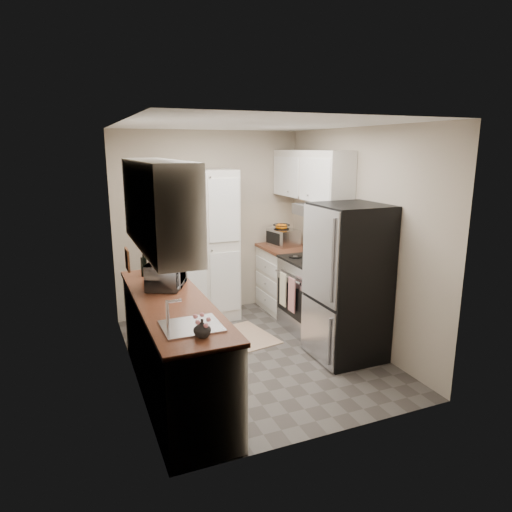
{
  "coord_description": "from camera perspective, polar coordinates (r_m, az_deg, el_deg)",
  "views": [
    {
      "loc": [
        -1.8,
        -4.39,
        2.28
      ],
      "look_at": [
        0.09,
        0.15,
        1.1
      ],
      "focal_mm": 32.0,
      "sensor_mm": 36.0,
      "label": 1
    }
  ],
  "objects": [
    {
      "name": "base_cabinet_left",
      "position": [
        4.44,
        -10.28,
        -11.22
      ],
      "size": [
        0.6,
        2.3,
        0.88
      ],
      "primitive_type": "cube",
      "color": "silver",
      "rests_on": "ground"
    },
    {
      "name": "room_shell",
      "position": [
        4.77,
        -0.5,
        5.62
      ],
      "size": [
        2.64,
        3.24,
        2.52
      ],
      "color": "beige",
      "rests_on": "ground"
    },
    {
      "name": "countertop_right",
      "position": [
        6.39,
        3.83,
        0.98
      ],
      "size": [
        0.63,
        0.83,
        0.04
      ],
      "primitive_type": "cube",
      "color": "brown",
      "rests_on": "base_cabinet_right"
    },
    {
      "name": "ground",
      "position": [
        5.26,
        -0.32,
        -12.18
      ],
      "size": [
        3.2,
        3.2,
        0.0
      ],
      "primitive_type": "plane",
      "color": "#56514C",
      "rests_on": "ground"
    },
    {
      "name": "wine_bottle",
      "position": [
        5.04,
        -13.86,
        -1.02
      ],
      "size": [
        0.07,
        0.07,
        0.26
      ],
      "primitive_type": "cylinder",
      "color": "black",
      "rests_on": "countertop_left"
    },
    {
      "name": "microwave",
      "position": [
        4.6,
        -11.13,
        -2.24
      ],
      "size": [
        0.49,
        0.57,
        0.26
      ],
      "primitive_type": "imported",
      "rotation": [
        0.0,
        0.0,
        1.14
      ],
      "color": "#BBBCC0",
      "rests_on": "countertop_left"
    },
    {
      "name": "flower_vase",
      "position": [
        3.39,
        -6.75,
        -8.96
      ],
      "size": [
        0.13,
        0.13,
        0.14
      ],
      "primitive_type": "imported",
      "rotation": [
        0.0,
        0.0,
        -0.0
      ],
      "color": "beige",
      "rests_on": "countertop_left"
    },
    {
      "name": "kitchen_mat",
      "position": [
        5.72,
        -1.06,
        -9.92
      ],
      "size": [
        0.65,
        0.9,
        0.01
      ],
      "primitive_type": "cube",
      "rotation": [
        0.0,
        0.0,
        0.18
      ],
      "color": "#D3AC8B",
      "rests_on": "ground"
    },
    {
      "name": "base_cabinet_right",
      "position": [
        6.5,
        3.77,
        -2.98
      ],
      "size": [
        0.6,
        0.8,
        0.88
      ],
      "primitive_type": "cube",
      "color": "silver",
      "rests_on": "ground"
    },
    {
      "name": "cutting_board",
      "position": [
        5.15,
        -11.45,
        -0.53
      ],
      "size": [
        0.07,
        0.22,
        0.28
      ],
      "primitive_type": "cube",
      "rotation": [
        0.0,
        0.0,
        0.23
      ],
      "color": "#3F9049",
      "rests_on": "countertop_left"
    },
    {
      "name": "countertop_left",
      "position": [
        4.27,
        -10.53,
        -5.59
      ],
      "size": [
        0.63,
        2.33,
        0.04
      ],
      "primitive_type": "cube",
      "color": "brown",
      "rests_on": "base_cabinet_left"
    },
    {
      "name": "refrigerator",
      "position": [
        5.04,
        11.43,
        -3.27
      ],
      "size": [
        0.7,
        0.72,
        1.7
      ],
      "primitive_type": "cube",
      "color": "#B7B7BC",
      "rests_on": "ground"
    },
    {
      "name": "fruit_basket",
      "position": [
        6.43,
        3.21,
        3.82
      ],
      "size": [
        0.25,
        0.25,
        0.1
      ],
      "primitive_type": null,
      "rotation": [
        0.0,
        0.0,
        0.05
      ],
      "color": "orange",
      "rests_on": "toaster_oven"
    },
    {
      "name": "pantry_cabinet",
      "position": [
        6.06,
        -6.82,
        1.2
      ],
      "size": [
        0.9,
        0.55,
        2.0
      ],
      "primitive_type": "cube",
      "color": "silver",
      "rests_on": "ground"
    },
    {
      "name": "electric_range",
      "position": [
        5.81,
        7.15,
        -4.68
      ],
      "size": [
        0.71,
        0.78,
        1.13
      ],
      "color": "#B7B7BC",
      "rests_on": "ground"
    },
    {
      "name": "toaster_oven",
      "position": [
        6.45,
        3.43,
        2.34
      ],
      "size": [
        0.39,
        0.45,
        0.23
      ],
      "primitive_type": "cube",
      "rotation": [
        0.0,
        0.0,
        0.18
      ],
      "color": "#BABBBF",
      "rests_on": "countertop_right"
    }
  ]
}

